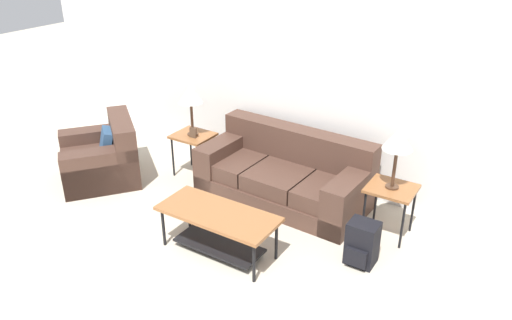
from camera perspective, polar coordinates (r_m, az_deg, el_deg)
name	(u,v)px	position (r m, az deg, el deg)	size (l,w,h in m)	color
wall_back	(323,86)	(6.04, 7.63, 8.39)	(9.07, 0.06, 2.60)	white
couch	(285,176)	(6.02, 3.30, -1.86)	(2.07, 1.03, 0.82)	#4C3328
armchair	(103,158)	(6.78, -17.13, 0.23)	(1.36, 1.35, 0.80)	#4C3328
coffee_table	(218,223)	(5.05, -4.34, -7.17)	(1.23, 0.54, 0.47)	#935B33
side_table_left	(193,139)	(6.55, -7.20, 2.37)	(0.49, 0.45, 0.57)	#935B33
side_table_right	(391,193)	(5.42, 15.18, -3.65)	(0.49, 0.45, 0.57)	#935B33
table_lamp_left	(191,95)	(6.33, -7.50, 7.35)	(0.31, 0.31, 0.66)	#472D1E
table_lamp_right	(398,140)	(5.16, 15.95, 2.17)	(0.31, 0.31, 0.66)	#472D1E
backpack	(362,244)	(5.06, 12.01, -9.33)	(0.29, 0.31, 0.46)	black
picture_frame	(193,133)	(6.41, -7.21, 3.12)	(0.10, 0.04, 0.13)	#4C3828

